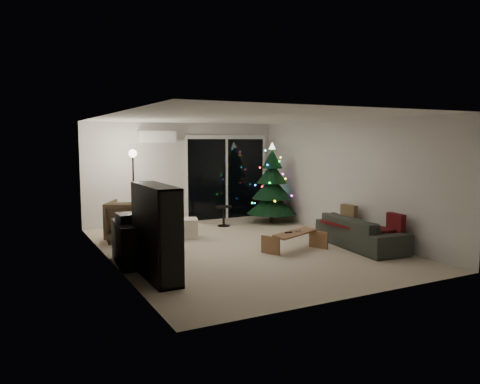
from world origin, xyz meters
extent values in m
plane|color=beige|center=(0.00, 0.00, 0.00)|extent=(6.50, 6.50, 0.00)
plane|color=white|center=(0.00, 0.00, 2.50)|extent=(6.50, 6.50, 0.00)
cube|color=silver|center=(0.00, 3.25, 1.25)|extent=(5.00, 0.02, 2.50)
cube|color=silver|center=(0.00, -3.25, 1.25)|extent=(5.00, 0.02, 2.50)
cube|color=silver|center=(-2.50, 0.00, 1.25)|extent=(0.02, 6.50, 2.50)
cube|color=silver|center=(2.50, 0.00, 1.25)|extent=(0.02, 6.50, 2.50)
cube|color=black|center=(1.20, 3.23, 1.05)|extent=(2.20, 0.02, 2.10)
cube|color=white|center=(-0.70, 3.13, 2.15)|extent=(0.90, 0.22, 0.28)
cube|color=#3F3833|center=(1.20, 3.75, -0.05)|extent=(2.60, 1.00, 0.10)
cube|color=white|center=(1.20, 4.15, 0.50)|extent=(2.20, 0.06, 1.00)
cube|color=black|center=(-2.25, -0.19, 0.35)|extent=(0.51, 1.16, 0.71)
cube|color=black|center=(-2.25, -0.19, 0.78)|extent=(0.36, 0.42, 0.15)
imported|color=brown|center=(-1.75, 1.59, 0.43)|extent=(1.24, 1.25, 0.86)
cube|color=beige|center=(-0.66, 1.32, 0.21)|extent=(0.58, 0.58, 0.42)
cube|color=beige|center=(-1.39, 0.47, 0.15)|extent=(0.51, 0.45, 0.30)
cube|color=beige|center=(-0.75, 1.36, 0.15)|extent=(0.50, 0.42, 0.30)
cylinder|color=black|center=(0.64, 2.21, 0.25)|extent=(0.45, 0.45, 0.49)
cylinder|color=black|center=(-1.50, 2.34, 0.91)|extent=(0.29, 0.29, 1.81)
imported|color=#3C4139|center=(2.05, -1.03, 0.30)|extent=(1.00, 2.12, 0.60)
cube|color=#600E11|center=(1.95, -1.03, 0.43)|extent=(0.64, 1.48, 0.05)
cube|color=olive|center=(2.30, -0.38, 0.54)|extent=(0.15, 0.40, 0.39)
cube|color=#600E11|center=(2.30, -1.68, 0.54)|extent=(0.15, 0.40, 0.39)
cube|color=black|center=(0.60, -0.71, 0.37)|extent=(0.14, 0.04, 0.02)
cube|color=slate|center=(0.85, -0.66, 0.37)|extent=(0.14, 0.08, 0.02)
cone|color=black|center=(1.95, 2.14, 1.01)|extent=(1.44, 1.44, 2.01)
camera|label=1|loc=(-4.12, -7.90, 2.08)|focal=35.00mm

